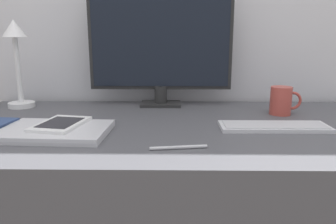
% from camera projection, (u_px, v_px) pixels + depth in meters
% --- Properties ---
extents(desk, '(1.51, 0.75, 0.72)m').
position_uv_depth(desk, '(174.00, 223.00, 1.15)').
color(desk, '#4C4C51').
rests_on(desk, ground_plane).
extents(monitor, '(0.57, 0.11, 0.46)m').
position_uv_depth(monitor, '(160.00, 44.00, 1.30)').
color(monitor, '#262626').
rests_on(monitor, desk).
extents(keyboard, '(0.33, 0.11, 0.01)m').
position_uv_depth(keyboard, '(274.00, 126.00, 1.01)').
color(keyboard, silver).
rests_on(keyboard, desk).
extents(laptop, '(0.32, 0.23, 0.02)m').
position_uv_depth(laptop, '(55.00, 131.00, 0.95)').
color(laptop, '#BCBCC1').
rests_on(laptop, desk).
extents(ereader, '(0.15, 0.20, 0.01)m').
position_uv_depth(ereader, '(61.00, 124.00, 0.97)').
color(ereader, white).
rests_on(ereader, laptop).
extents(desk_lamp, '(0.10, 0.10, 0.34)m').
position_uv_depth(desk_lamp, '(16.00, 53.00, 1.27)').
color(desk_lamp, white).
rests_on(desk_lamp, desk).
extents(coffee_mug, '(0.11, 0.08, 0.10)m').
position_uv_depth(coffee_mug, '(282.00, 101.00, 1.19)').
color(coffee_mug, '#B7473D').
rests_on(coffee_mug, desk).
extents(pen, '(0.15, 0.03, 0.01)m').
position_uv_depth(pen, '(179.00, 147.00, 0.83)').
color(pen, silver).
rests_on(pen, desk).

